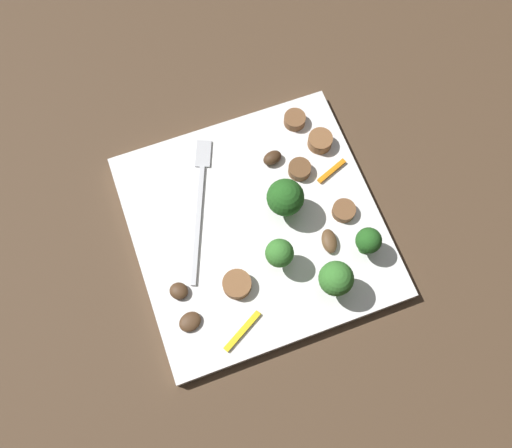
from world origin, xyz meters
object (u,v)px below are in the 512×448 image
object	(u,v)px
broccoli_floret_0	(285,198)
mushroom_3	(179,291)
mushroom_1	(329,241)
broccoli_floret_3	(368,241)
sausage_slice_4	(237,284)
pepper_strip_1	(332,171)
sausage_slice_0	(344,211)
sausage_slice_3	(320,141)
pepper_strip_0	(242,331)
mushroom_2	(190,322)
mushroom_0	(272,158)
broccoli_floret_1	(336,279)
broccoli_floret_2	(279,253)
fork	(200,198)
plate	(256,226)
sausage_slice_1	(295,120)
sausage_slice_2	(300,169)

from	to	relation	value
broccoli_floret_0	mushroom_3	world-z (taller)	broccoli_floret_0
mushroom_1	mushroom_3	bearing A→B (deg)	88.82
broccoli_floret_3	sausage_slice_4	size ratio (longest dim) A/B	1.41
mushroom_1	pepper_strip_1	bearing A→B (deg)	-24.70
sausage_slice_0	sausage_slice_3	size ratio (longest dim) A/B	0.92
pepper_strip_0	mushroom_2	bearing A→B (deg)	60.06
pepper_strip_0	mushroom_0	bearing A→B (deg)	-29.63
pepper_strip_0	pepper_strip_1	distance (m)	0.22
sausage_slice_0	mushroom_0	xyz separation A→B (m)	(0.09, 0.05, 0.00)
pepper_strip_1	mushroom_0	bearing A→B (deg)	57.73
broccoli_floret_0	mushroom_3	size ratio (longest dim) A/B	2.71
broccoli_floret_1	broccoli_floret_2	size ratio (longest dim) A/B	1.16
fork	pepper_strip_1	size ratio (longest dim) A/B	4.10
sausage_slice_0	mushroom_3	bearing A→B (deg)	96.81
mushroom_3	pepper_strip_0	bearing A→B (deg)	-141.84
broccoli_floret_2	pepper_strip_0	world-z (taller)	broccoli_floret_2
mushroom_3	pepper_strip_1	size ratio (longest dim) A/B	0.50
broccoli_floret_1	pepper_strip_1	distance (m)	0.14
fork	sausage_slice_3	world-z (taller)	sausage_slice_3
mushroom_2	pepper_strip_0	world-z (taller)	mushroom_2
broccoli_floret_3	mushroom_1	size ratio (longest dim) A/B	1.58
broccoli_floret_1	broccoli_floret_3	world-z (taller)	broccoli_floret_1
pepper_strip_0	pepper_strip_1	bearing A→B (deg)	-49.09
pepper_strip_0	fork	bearing A→B (deg)	-1.79
plate	broccoli_floret_0	xyz separation A→B (m)	(0.01, -0.04, 0.04)
pepper_strip_0	plate	bearing A→B (deg)	-26.95
broccoli_floret_0	sausage_slice_1	world-z (taller)	broccoli_floret_0
pepper_strip_1	mushroom_2	bearing A→B (deg)	117.99
fork	sausage_slice_4	xyz separation A→B (m)	(-0.11, -0.01, 0.00)
broccoli_floret_0	mushroom_0	xyz separation A→B (m)	(0.06, -0.01, -0.03)
broccoli_floret_2	sausage_slice_0	xyz separation A→B (m)	(0.03, -0.09, -0.03)
mushroom_2	mushroom_1	bearing A→B (deg)	-79.58
sausage_slice_1	mushroom_0	distance (m)	0.06
sausage_slice_0	sausage_slice_4	xyz separation A→B (m)	(-0.04, 0.14, 0.00)
sausage_slice_0	sausage_slice_2	bearing A→B (deg)	23.50
mushroom_2	pepper_strip_0	xyz separation A→B (m)	(-0.03, -0.05, -0.00)
pepper_strip_1	plate	bearing A→B (deg)	106.23
fork	sausage_slice_1	xyz separation A→B (m)	(0.06, -0.14, 0.00)
broccoli_floret_3	sausage_slice_1	xyz separation A→B (m)	(0.18, 0.01, -0.02)
fork	broccoli_floret_0	world-z (taller)	broccoli_floret_0
sausage_slice_4	mushroom_0	world-z (taller)	same
sausage_slice_2	mushroom_2	xyz separation A→B (m)	(-0.13, 0.18, -0.00)
mushroom_2	plate	bearing A→B (deg)	-52.20
broccoli_floret_1	sausage_slice_4	size ratio (longest dim) A/B	1.80
mushroom_2	sausage_slice_0	bearing A→B (deg)	-73.57
sausage_slice_3	plate	bearing A→B (deg)	123.22
fork	sausage_slice_2	bearing A→B (deg)	-71.13
plate	pepper_strip_1	size ratio (longest dim) A/B	6.69
broccoli_floret_1	broccoli_floret_3	size ratio (longest dim) A/B	1.28
sausage_slice_1	pepper_strip_0	bearing A→B (deg)	146.26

